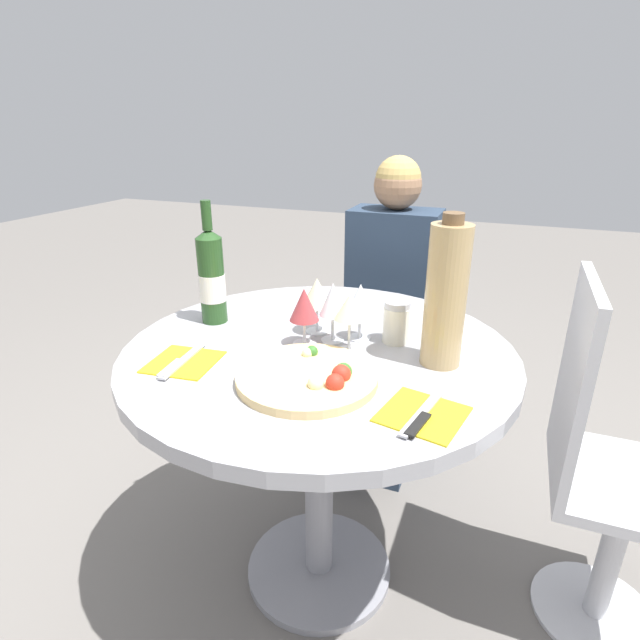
{
  "coord_description": "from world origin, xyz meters",
  "views": [
    {
      "loc": [
        0.41,
        -1.06,
        1.29
      ],
      "look_at": [
        0.03,
        -0.07,
        0.86
      ],
      "focal_mm": 28.0,
      "sensor_mm": 36.0,
      "label": 1
    }
  ],
  "objects": [
    {
      "name": "ground_plane",
      "position": [
        0.0,
        0.0,
        0.0
      ],
      "size": [
        12.0,
        12.0,
        0.0
      ],
      "primitive_type": "plane",
      "color": "slate",
      "rests_on": "ground"
    },
    {
      "name": "sugar_shaker",
      "position": [
        0.17,
        0.1,
        0.81
      ],
      "size": [
        0.07,
        0.07,
        0.11
      ],
      "color": "silver",
      "rests_on": "dining_table"
    },
    {
      "name": "pizza_large",
      "position": [
        0.05,
        -0.17,
        0.77
      ],
      "size": [
        0.31,
        0.31,
        0.05
      ],
      "color": "#E5C17F",
      "rests_on": "dining_table"
    },
    {
      "name": "wine_glass_back_left",
      "position": [
        -0.04,
        0.09,
        0.87
      ],
      "size": [
        0.08,
        0.08,
        0.15
      ],
      "color": "silver",
      "rests_on": "dining_table"
    },
    {
      "name": "chair_behind_diner",
      "position": [
        0.01,
        0.81,
        0.46
      ],
      "size": [
        0.37,
        0.37,
        0.95
      ],
      "rotation": [
        0.0,
        0.0,
        3.14
      ],
      "color": "silver",
      "rests_on": "ground_plane"
    },
    {
      "name": "wine_glass_center",
      "position": [
        0.02,
        0.04,
        0.87
      ],
      "size": [
        0.07,
        0.07,
        0.16
      ],
      "color": "silver",
      "rests_on": "dining_table"
    },
    {
      "name": "dining_table",
      "position": [
        0.0,
        0.0,
        0.63
      ],
      "size": [
        0.97,
        0.97,
        0.76
      ],
      "color": "gray",
      "rests_on": "ground_plane"
    },
    {
      "name": "wine_bottle",
      "position": [
        -0.34,
        0.05,
        0.89
      ],
      "size": [
        0.07,
        0.07,
        0.34
      ],
      "color": "#23471E",
      "rests_on": "dining_table"
    },
    {
      "name": "wine_glass_back_right",
      "position": [
        0.08,
        0.09,
        0.86
      ],
      "size": [
        0.07,
        0.07,
        0.15
      ],
      "color": "silver",
      "rests_on": "dining_table"
    },
    {
      "name": "seated_diner",
      "position": [
        0.01,
        0.66,
        0.52
      ],
      "size": [
        0.33,
        0.41,
        1.17
      ],
      "rotation": [
        0.0,
        0.0,
        3.14
      ],
      "color": "#28384C",
      "rests_on": "ground_plane"
    },
    {
      "name": "wine_glass_front_left",
      "position": [
        -0.04,
        0.0,
        0.86
      ],
      "size": [
        0.07,
        0.07,
        0.15
      ],
      "color": "silver",
      "rests_on": "dining_table"
    },
    {
      "name": "chair_empty_side",
      "position": [
        0.7,
        0.14,
        0.46
      ],
      "size": [
        0.37,
        0.37,
        0.95
      ],
      "rotation": [
        0.0,
        0.0,
        -1.57
      ],
      "color": "silver",
      "rests_on": "ground_plane"
    },
    {
      "name": "place_setting_left",
      "position": [
        -0.26,
        -0.2,
        0.76
      ],
      "size": [
        0.17,
        0.19,
        0.01
      ],
      "color": "yellow",
      "rests_on": "dining_table"
    },
    {
      "name": "wine_glass_front_right",
      "position": [
        0.08,
        0.0,
        0.87
      ],
      "size": [
        0.08,
        0.08,
        0.15
      ],
      "color": "silver",
      "rests_on": "dining_table"
    },
    {
      "name": "place_setting_right",
      "position": [
        0.3,
        -0.22,
        0.76
      ],
      "size": [
        0.18,
        0.19,
        0.01
      ],
      "color": "yellow",
      "rests_on": "dining_table"
    },
    {
      "name": "tall_carafe",
      "position": [
        0.3,
        0.02,
        0.92
      ],
      "size": [
        0.09,
        0.09,
        0.35
      ],
      "color": "tan",
      "rests_on": "dining_table"
    }
  ]
}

